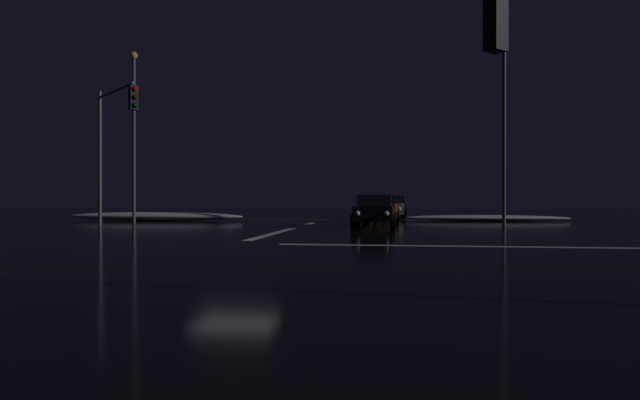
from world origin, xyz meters
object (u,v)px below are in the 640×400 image
Objects in this scene: sedan_silver at (390,207)px; sedan_blue at (395,205)px; sedan_green at (392,204)px; traffic_signal_nw at (113,129)px; sedan_gray at (388,206)px; streetlamp_left_near at (134,125)px; sedan_orange at (381,208)px; streetlamp_right_near at (504,117)px; sedan_black at (375,210)px; traffic_signal_se at (617,39)px.

sedan_silver and sedan_blue have the same top height.
traffic_signal_nw reaches higher than sedan_green.
sedan_silver is 5.88m from sedan_gray.
sedan_silver is at bearing 28.17° from streetlamp_left_near.
streetlamp_right_near is (6.56, -2.37, 4.87)m from sedan_orange.
sedan_black is 1.00× the size of sedan_orange.
sedan_black is at bearing -91.40° from sedan_blue.
sedan_black is 29.29m from sedan_green.
traffic_signal_nw is at bearing -115.56° from sedan_blue.
sedan_blue is 0.65× the size of traffic_signal_nw.
sedan_green is 26.82m from streetlamp_right_near.
sedan_silver is at bearing 87.80° from sedan_black.
sedan_green is (-0.22, 17.81, 0.00)m from sedan_silver.
traffic_signal_nw is (-12.16, -20.22, 3.79)m from sedan_gray.
sedan_gray is 20.30m from streetlamp_left_near.
sedan_green is at bearing 90.72° from sedan_silver.
traffic_signal_nw is 0.67× the size of streetlamp_left_near.
sedan_blue is at bearing 88.40° from sedan_orange.
sedan_silver is at bearing -90.62° from sedan_blue.
sedan_blue and sedan_green have the same top height.
streetlamp_left_near reaches higher than sedan_silver.
traffic_signal_nw is 6.97m from streetlamp_left_near.
traffic_signal_nw is (-16.63, 16.63, 0.77)m from traffic_signal_se.
sedan_black and sedan_orange have the same top height.
sedan_blue is at bearing 107.17° from streetlamp_right_near.
sedan_black and sedan_gray have the same top height.
sedan_silver is 1.00× the size of sedan_green.
sedan_blue is 29.34m from traffic_signal_nw.
sedan_gray and sedan_blue have the same top height.
traffic_signal_nw is at bearing -130.90° from sedan_silver.
sedan_silver is 11.07m from streetlamp_right_near.
streetlamp_left_near is (-14.28, -25.58, 4.83)m from sedan_green.
streetlamp_right_near reaches higher than traffic_signal_se.
sedan_blue is 0.44× the size of streetlamp_right_near.
streetlamp_left_near is at bearing 165.23° from sedan_black.
traffic_signal_nw reaches higher than sedan_silver.
sedan_gray is (-0.27, 5.87, 0.00)m from sedan_silver.
streetlamp_left_near is at bearing -151.83° from sedan_silver.
sedan_silver and sedan_gray have the same top height.
streetlamp_right_near is 20.71m from streetlamp_left_near.
sedan_blue is (0.13, 11.91, 0.00)m from sedan_silver.
traffic_signal_nw is 0.67× the size of streetlamp_right_near.
traffic_signal_se is at bearing -45.00° from traffic_signal_nw.
traffic_signal_nw is at bearing -121.02° from sedan_gray.
sedan_black is at bearing -90.57° from sedan_gray.
sedan_silver is 0.65× the size of traffic_signal_nw.
sedan_green is 0.78× the size of traffic_signal_se.
sedan_orange is at bearing 9.51° from streetlamp_left_near.
traffic_signal_nw is (-12.55, -26.25, 3.79)m from sedan_blue.
traffic_signal_nw is at bearing -72.47° from streetlamp_left_near.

